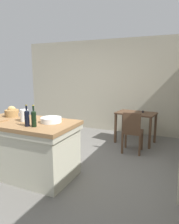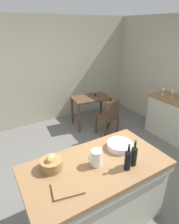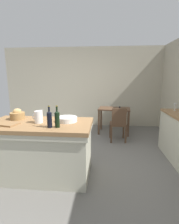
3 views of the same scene
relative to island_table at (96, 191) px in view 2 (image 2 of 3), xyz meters
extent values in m
plane|color=#66635E|center=(0.33, 0.56, -0.49)|extent=(6.76, 6.76, 0.00)
cube|color=#B2AA93|center=(0.33, 3.16, 0.81)|extent=(5.32, 0.12, 2.60)
cube|color=olive|center=(0.00, 0.00, 0.39)|extent=(1.68, 0.90, 0.06)
cube|color=#BCBAA3|center=(0.00, 0.00, 0.32)|extent=(1.66, 0.88, 0.08)
cube|color=#BCBAA3|center=(0.00, 0.00, -0.07)|extent=(1.60, 0.82, 0.86)
cube|color=#BCBAA3|center=(2.59, 0.76, -0.05)|extent=(0.49, 1.28, 0.88)
cube|color=#513826|center=(1.33, 2.32, 0.24)|extent=(0.96, 0.66, 0.04)
cube|color=#513826|center=(0.89, 2.13, -0.14)|extent=(0.06, 0.06, 0.71)
cube|color=#513826|center=(1.71, 2.03, -0.14)|extent=(0.06, 0.06, 0.71)
cube|color=#513826|center=(0.95, 2.61, -0.14)|extent=(0.06, 0.06, 0.71)
cube|color=#513826|center=(1.77, 2.52, -0.14)|extent=(0.06, 0.06, 0.71)
cylinder|color=black|center=(1.48, 2.35, 0.28)|extent=(0.04, 0.04, 0.05)
cube|color=#513826|center=(1.40, 1.71, -0.04)|extent=(0.42, 0.42, 0.04)
cube|color=#513826|center=(1.41, 1.53, 0.19)|extent=(0.36, 0.05, 0.42)
cube|color=#513826|center=(1.57, 1.90, -0.28)|extent=(0.04, 0.04, 0.43)
cube|color=#513826|center=(1.21, 1.88, -0.28)|extent=(0.04, 0.04, 0.43)
cube|color=#513826|center=(1.59, 1.54, -0.28)|extent=(0.04, 0.04, 0.43)
cube|color=#513826|center=(1.23, 1.52, -0.28)|extent=(0.04, 0.04, 0.43)
cylinder|color=white|center=(0.00, 0.00, 0.52)|extent=(0.13, 0.13, 0.19)
cone|color=white|center=(0.06, 0.00, 0.63)|extent=(0.07, 0.04, 0.06)
torus|color=white|center=(-0.08, 0.00, 0.53)|extent=(0.02, 0.10, 0.10)
cylinder|color=white|center=(0.43, 0.11, 0.46)|extent=(0.33, 0.33, 0.08)
cylinder|color=olive|center=(-0.46, 0.20, 0.48)|extent=(0.25, 0.25, 0.12)
ellipsoid|color=tan|center=(-0.46, 0.20, 0.56)|extent=(0.15, 0.14, 0.10)
cube|color=olive|center=(-0.43, -0.16, 0.43)|extent=(0.34, 0.28, 0.02)
cylinder|color=black|center=(0.36, -0.22, 0.53)|extent=(0.07, 0.07, 0.22)
cone|color=black|center=(0.36, -0.22, 0.66)|extent=(0.07, 0.07, 0.03)
cylinder|color=black|center=(0.36, -0.22, 0.71)|extent=(0.03, 0.03, 0.08)
cylinder|color=#B29933|center=(0.36, -0.22, 0.74)|extent=(0.03, 0.03, 0.01)
cylinder|color=black|center=(0.25, -0.24, 0.53)|extent=(0.07, 0.07, 0.22)
cone|color=black|center=(0.25, -0.24, 0.66)|extent=(0.07, 0.07, 0.03)
cylinder|color=black|center=(0.25, -0.24, 0.71)|extent=(0.03, 0.03, 0.08)
cylinder|color=#B29933|center=(0.25, -0.24, 0.74)|extent=(0.03, 0.03, 0.01)
cylinder|color=white|center=(2.58, 0.98, 0.44)|extent=(0.06, 0.06, 0.00)
cylinder|color=white|center=(2.58, 0.98, 0.47)|extent=(0.01, 0.01, 0.07)
cone|color=white|center=(2.58, 0.98, 0.55)|extent=(0.07, 0.07, 0.09)
cylinder|color=white|center=(2.57, 1.21, 0.44)|extent=(0.06, 0.06, 0.00)
cylinder|color=white|center=(2.57, 1.21, 0.47)|extent=(0.01, 0.01, 0.06)
cone|color=white|center=(2.57, 1.21, 0.54)|extent=(0.07, 0.07, 0.09)
camera|label=1|loc=(2.29, -2.55, 1.21)|focal=33.14mm
camera|label=2|loc=(-0.95, -1.44, 1.88)|focal=30.40mm
camera|label=3|loc=(1.04, -2.50, 1.14)|focal=26.76mm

